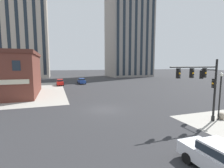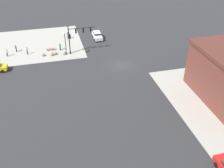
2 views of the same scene
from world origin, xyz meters
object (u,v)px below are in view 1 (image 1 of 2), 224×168
Objects in this scene: traffic_signal_main at (204,82)px; car_main_southbound_far at (222,159)px; bollard_sphere_curb_a at (221,116)px; car_cross_eastbound at (60,82)px; street_lamp_corner_near at (220,90)px; car_main_southbound_near at (82,81)px.

car_main_southbound_far is at bearing -131.66° from traffic_signal_main.
car_cross_eastbound is at bearing 113.05° from bollard_sphere_curb_a.
street_lamp_corner_near is 1.11× the size of car_cross_eastbound.
car_main_southbound_far is (0.54, -43.47, 0.00)m from car_main_southbound_near.
car_cross_eastbound is (-6.15, -1.52, 0.00)m from car_main_southbound_near.
car_main_southbound_far is at bearing -80.94° from car_cross_eastbound.
street_lamp_corner_near is at bearing -77.11° from car_main_southbound_near.
car_main_southbound_far is 42.48m from car_cross_eastbound.
bollard_sphere_curb_a is 10.64m from car_main_southbound_far.
traffic_signal_main is 2.24m from street_lamp_corner_near.
bollard_sphere_curb_a is at bearing -76.41° from car_main_southbound_near.
car_main_southbound_near is (-8.93, 36.96, 0.55)m from bollard_sphere_curb_a.
traffic_signal_main reaches higher than car_main_southbound_far.
traffic_signal_main is 9.35m from car_main_southbound_far.
car_main_southbound_near is at bearing 90.71° from car_main_southbound_far.
traffic_signal_main reaches higher than bollard_sphere_curb_a.
bollard_sphere_curb_a is at bearing 37.81° from car_main_southbound_far.
car_main_southbound_far is at bearing -142.19° from bollard_sphere_curb_a.
car_main_southbound_far is (-5.87, -6.60, -3.07)m from traffic_signal_main.
car_main_southbound_near is 1.02× the size of car_cross_eastbound.
car_main_southbound_near is 1.01× the size of car_main_southbound_far.
car_main_southbound_near is at bearing 102.89° from street_lamp_corner_near.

